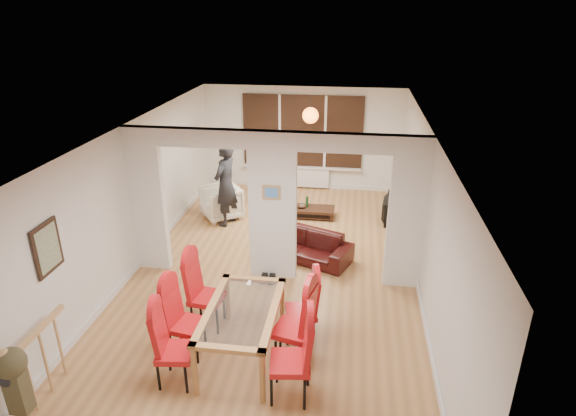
% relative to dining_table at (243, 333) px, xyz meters
% --- Properties ---
extents(floor, '(5.00, 9.00, 0.01)m').
position_rel_dining_table_xyz_m(floor, '(0.04, 2.18, -0.39)').
color(floor, '#B57E48').
rests_on(floor, ground).
extents(room_walls, '(5.00, 9.00, 2.60)m').
position_rel_dining_table_xyz_m(room_walls, '(0.04, 2.18, 0.91)').
color(room_walls, silver).
rests_on(room_walls, floor).
extents(divider_wall, '(5.00, 0.18, 2.60)m').
position_rel_dining_table_xyz_m(divider_wall, '(0.04, 2.18, 0.91)').
color(divider_wall, white).
rests_on(divider_wall, floor).
extents(bay_window_blinds, '(3.00, 0.08, 1.80)m').
position_rel_dining_table_xyz_m(bay_window_blinds, '(0.04, 6.62, 1.11)').
color(bay_window_blinds, black).
rests_on(bay_window_blinds, room_walls).
extents(radiator, '(1.40, 0.08, 0.50)m').
position_rel_dining_table_xyz_m(radiator, '(0.04, 6.58, -0.09)').
color(radiator, white).
rests_on(radiator, floor).
extents(pendant_light, '(0.36, 0.36, 0.36)m').
position_rel_dining_table_xyz_m(pendant_light, '(0.34, 5.48, 1.76)').
color(pendant_light, orange).
rests_on(pendant_light, room_walls).
extents(stair_newel, '(0.40, 1.20, 1.10)m').
position_rel_dining_table_xyz_m(stair_newel, '(-2.21, -1.02, 0.16)').
color(stair_newel, tan).
rests_on(stair_newel, floor).
extents(wall_poster, '(0.04, 0.52, 0.67)m').
position_rel_dining_table_xyz_m(wall_poster, '(-2.43, -0.22, 1.21)').
color(wall_poster, gray).
rests_on(wall_poster, room_walls).
extents(pillar_photo, '(0.30, 0.03, 0.25)m').
position_rel_dining_table_xyz_m(pillar_photo, '(0.04, 2.08, 1.21)').
color(pillar_photo, '#4C8CD8').
rests_on(pillar_photo, divider_wall).
extents(dining_table, '(0.93, 1.65, 0.77)m').
position_rel_dining_table_xyz_m(dining_table, '(0.00, 0.00, 0.00)').
color(dining_table, '#AF7740').
rests_on(dining_table, floor).
extents(dining_chair_la, '(0.48, 0.48, 1.08)m').
position_rel_dining_table_xyz_m(dining_chair_la, '(-0.72, -0.58, 0.16)').
color(dining_chair_la, red).
rests_on(dining_chair_la, floor).
extents(dining_chair_lb, '(0.51, 0.51, 1.09)m').
position_rel_dining_table_xyz_m(dining_chair_lb, '(-0.76, -0.04, 0.16)').
color(dining_chair_lb, red).
rests_on(dining_chair_lb, floor).
extents(dining_chair_lc, '(0.51, 0.51, 1.14)m').
position_rel_dining_table_xyz_m(dining_chair_lc, '(-0.67, 0.60, 0.18)').
color(dining_chair_lc, red).
rests_on(dining_chair_lc, floor).
extents(dining_chair_ra, '(0.53, 0.53, 1.18)m').
position_rel_dining_table_xyz_m(dining_chair_ra, '(0.72, -0.62, 0.21)').
color(dining_chair_ra, red).
rests_on(dining_chair_ra, floor).
extents(dining_chair_rb, '(0.56, 0.56, 1.17)m').
position_rel_dining_table_xyz_m(dining_chair_rb, '(0.67, 0.01, 0.20)').
color(dining_chair_rb, red).
rests_on(dining_chair_rb, floor).
extents(dining_chair_rc, '(0.50, 0.50, 1.05)m').
position_rel_dining_table_xyz_m(dining_chair_rc, '(0.73, 0.49, 0.14)').
color(dining_chair_rc, red).
rests_on(dining_chair_rc, floor).
extents(sofa, '(1.94, 1.33, 0.53)m').
position_rel_dining_table_xyz_m(sofa, '(0.49, 2.89, -0.12)').
color(sofa, black).
rests_on(sofa, floor).
extents(armchair, '(1.10, 1.11, 0.73)m').
position_rel_dining_table_xyz_m(armchair, '(-1.53, 4.47, -0.02)').
color(armchair, beige).
rests_on(armchair, floor).
extents(person, '(0.76, 0.60, 1.83)m').
position_rel_dining_table_xyz_m(person, '(-1.31, 4.16, 0.53)').
color(person, black).
rests_on(person, floor).
extents(television, '(0.95, 0.23, 0.54)m').
position_rel_dining_table_xyz_m(television, '(2.04, 4.88, -0.11)').
color(television, black).
rests_on(television, floor).
extents(coffee_table, '(1.04, 0.62, 0.23)m').
position_rel_dining_table_xyz_m(coffee_table, '(0.49, 4.77, -0.27)').
color(coffee_table, '#331D11').
rests_on(coffee_table, floor).
extents(bottle, '(0.06, 0.06, 0.25)m').
position_rel_dining_table_xyz_m(bottle, '(0.36, 4.83, -0.03)').
color(bottle, '#143F19').
rests_on(bottle, coffee_table).
extents(bowl, '(0.20, 0.20, 0.05)m').
position_rel_dining_table_xyz_m(bowl, '(0.25, 4.75, -0.14)').
color(bowl, '#331D11').
rests_on(bowl, coffee_table).
extents(shoes, '(0.23, 0.25, 0.10)m').
position_rel_dining_table_xyz_m(shoes, '(-0.02, 1.94, -0.34)').
color(shoes, black).
rests_on(shoes, floor).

